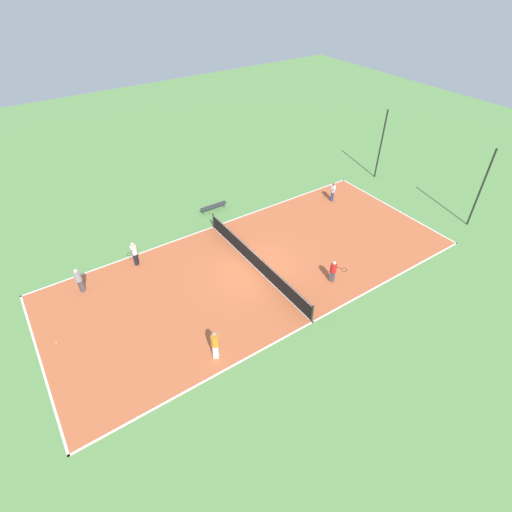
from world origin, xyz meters
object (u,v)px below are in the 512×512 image
(player_baseline_gray, at_px, (79,279))
(fence_post_back_left, at_px, (381,145))
(player_center_orange, at_px, (215,343))
(player_coach_red, at_px, (333,270))
(player_far_white, at_px, (333,191))
(player_near_white, at_px, (134,252))
(bench, at_px, (214,206))
(fence_post_back_right, at_px, (481,189))
(tennis_ball_far_baseline, at_px, (346,197))
(tennis_net, at_px, (256,261))
(tennis_ball_midcourt, at_px, (56,343))
(tennis_ball_right_alley, at_px, (226,238))

(player_baseline_gray, height_order, fence_post_back_left, fence_post_back_left)
(player_center_orange, distance_m, fence_post_back_left, 21.39)
(player_coach_red, height_order, fence_post_back_left, fence_post_back_left)
(player_coach_red, bearing_deg, fence_post_back_left, 97.37)
(player_far_white, distance_m, player_near_white, 14.67)
(bench, height_order, player_far_white, player_far_white)
(player_coach_red, relative_size, fence_post_back_right, 0.26)
(player_center_orange, height_order, fence_post_back_right, fence_post_back_right)
(player_center_orange, relative_size, tennis_ball_far_baseline, 25.61)
(tennis_net, height_order, bench, tennis_net)
(player_baseline_gray, bearing_deg, player_far_white, -106.71)
(player_coach_red, bearing_deg, tennis_ball_midcourt, -131.86)
(player_coach_red, bearing_deg, player_baseline_gray, -146.30)
(player_far_white, height_order, tennis_ball_far_baseline, player_far_white)
(player_baseline_gray, xyz_separation_m, tennis_ball_midcourt, (3.00, -2.05, -0.84))
(tennis_ball_midcourt, distance_m, tennis_ball_far_baseline, 21.29)
(player_center_orange, relative_size, tennis_ball_midcourt, 25.61)
(player_baseline_gray, relative_size, fence_post_back_right, 0.28)
(bench, distance_m, tennis_ball_midcourt, 13.58)
(bench, distance_m, fence_post_back_left, 13.90)
(player_baseline_gray, bearing_deg, player_near_white, -96.33)
(player_far_white, relative_size, fence_post_back_right, 0.27)
(tennis_ball_midcourt, xyz_separation_m, fence_post_back_right, (4.87, 25.52, 2.65))
(player_near_white, xyz_separation_m, tennis_ball_far_baseline, (1.26, 15.81, -0.87))
(player_baseline_gray, xyz_separation_m, player_far_white, (0.41, 17.94, -0.06))
(player_baseline_gray, bearing_deg, tennis_net, -127.64)
(tennis_ball_midcourt, relative_size, tennis_ball_right_alley, 1.00)
(tennis_ball_midcourt, bearing_deg, fence_post_back_right, 79.20)
(player_coach_red, bearing_deg, tennis_ball_right_alley, 177.13)
(player_baseline_gray, xyz_separation_m, tennis_ball_far_baseline, (0.74, 19.11, -0.84))
(player_center_orange, bearing_deg, player_coach_red, 40.00)
(player_coach_red, bearing_deg, tennis_ball_far_baseline, 105.39)
(player_center_orange, xyz_separation_m, tennis_ball_midcourt, (-4.97, -5.95, -0.97))
(player_baseline_gray, relative_size, player_near_white, 0.97)
(tennis_ball_far_baseline, distance_m, fence_post_back_left, 5.24)
(fence_post_back_left, distance_m, fence_post_back_right, 8.37)
(tennis_net, bearing_deg, tennis_ball_midcourt, -93.53)
(player_center_orange, bearing_deg, player_baseline_gray, 149.38)
(player_center_orange, xyz_separation_m, player_coach_red, (-0.94, 8.01, -0.21))
(fence_post_back_left, height_order, fence_post_back_right, same)
(player_center_orange, height_order, player_near_white, player_center_orange)
(player_near_white, bearing_deg, fence_post_back_right, 106.11)
(tennis_net, height_order, tennis_ball_midcourt, tennis_net)
(bench, bearing_deg, tennis_ball_right_alley, -106.29)
(tennis_ball_midcourt, height_order, fence_post_back_left, fence_post_back_left)
(bench, distance_m, player_coach_red, 10.42)
(player_baseline_gray, xyz_separation_m, player_near_white, (-0.53, 3.30, 0.04))
(fence_post_back_left, bearing_deg, tennis_ball_right_alley, -87.18)
(player_baseline_gray, distance_m, player_coach_red, 13.83)
(player_baseline_gray, xyz_separation_m, player_center_orange, (7.97, 3.90, 0.13))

